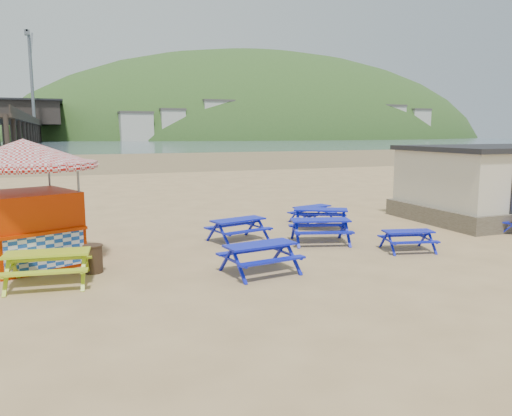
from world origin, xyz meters
name	(u,v)px	position (x,y,z in m)	size (l,w,h in m)	color
ground	(284,242)	(0.00, 0.00, 0.00)	(400.00, 400.00, 0.00)	tan
wet_sand	(118,159)	(0.00, 55.00, 0.00)	(400.00, 400.00, 0.00)	olive
sea	(84,142)	(0.00, 170.00, 0.01)	(400.00, 400.00, 0.00)	#465865
picnic_table_blue_a	(238,230)	(-1.43, 0.69, 0.39)	(2.20, 1.94, 0.79)	#0F27AF
picnic_table_blue_b	(321,220)	(2.14, 1.38, 0.42)	(2.54, 2.38, 0.84)	#0F27AF
picnic_table_blue_c	(312,214)	(2.64, 3.04, 0.34)	(1.93, 1.71, 0.68)	#0F27AF
picnic_table_blue_d	(260,258)	(-2.14, -3.16, 0.40)	(2.12, 1.80, 0.80)	#0F27AF
picnic_table_blue_e	(408,241)	(3.16, -2.54, 0.33)	(1.80, 1.58, 0.65)	#0F27AF
picnic_table_yellow	(48,268)	(-7.42, -2.25, 0.42)	(2.18, 1.85, 0.83)	#98C30B
ice_cream_kiosk	(26,187)	(-7.94, -0.06, 2.25)	(5.20, 5.20, 3.57)	#B02600
litter_bin	(93,259)	(-6.32, -1.53, 0.39)	(0.52, 0.52, 0.76)	#3D2A1C
amenity_block	(497,183)	(10.50, 1.00, 1.57)	(7.40, 5.40, 3.15)	#665B4C
pier	(27,126)	(-17.99, 178.23, 5.46)	(24.00, 220.00, 39.29)	black
headland_town	(260,157)	(90.00, 229.68, -9.91)	(264.00, 144.00, 108.00)	#2D4C1E
picnic_table_blue_g	(320,231)	(1.09, -0.54, 0.41)	(2.34, 2.08, 0.82)	#0F27AF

